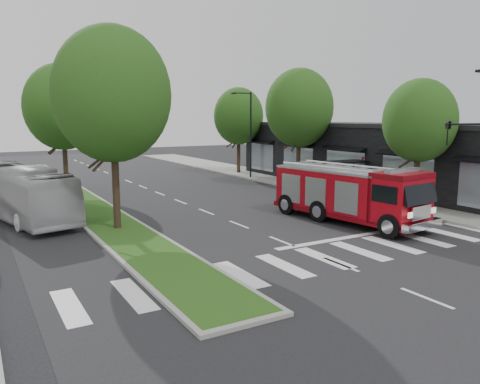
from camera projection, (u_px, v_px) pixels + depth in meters
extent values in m
plane|color=black|center=(282.00, 242.00, 21.75)|extent=(140.00, 140.00, 0.00)
cube|color=gray|center=(339.00, 190.00, 36.47)|extent=(5.00, 80.00, 0.15)
cube|color=gray|center=(72.00, 196.00, 34.14)|extent=(3.00, 50.00, 0.14)
cube|color=#284A15|center=(72.00, 195.00, 34.13)|extent=(2.60, 49.50, 0.02)
cube|color=black|center=(382.00, 157.00, 38.32)|extent=(8.00, 30.00, 5.00)
cylinder|color=black|center=(336.00, 182.00, 32.73)|extent=(0.08, 0.08, 2.50)
cylinder|color=black|center=(365.00, 179.00, 34.12)|extent=(0.08, 0.08, 2.50)
cylinder|color=black|center=(324.00, 180.00, 33.75)|extent=(0.08, 0.08, 2.50)
cylinder|color=black|center=(353.00, 177.00, 35.14)|extent=(0.08, 0.08, 2.50)
cube|color=black|center=(345.00, 162.00, 33.73)|extent=(3.20, 1.60, 0.12)
cube|color=#8C99A5|center=(338.00, 178.00, 34.53)|extent=(2.80, 0.04, 1.80)
cube|color=black|center=(344.00, 189.00, 34.05)|extent=(2.40, 0.40, 0.08)
cylinder|color=black|center=(416.00, 180.00, 28.86)|extent=(0.36, 0.36, 3.74)
ellipsoid|color=#123E11|center=(420.00, 121.00, 28.28)|extent=(4.40, 4.40, 5.06)
cylinder|color=black|center=(298.00, 160.00, 39.06)|extent=(0.36, 0.36, 4.40)
ellipsoid|color=#123E11|center=(299.00, 108.00, 38.38)|extent=(5.60, 5.60, 6.44)
cylinder|color=black|center=(239.00, 154.00, 47.64)|extent=(0.36, 0.36, 3.96)
ellipsoid|color=#123E11|center=(239.00, 116.00, 47.03)|extent=(5.00, 5.00, 5.75)
cylinder|color=black|center=(116.00, 186.00, 23.54)|extent=(0.36, 0.36, 4.62)
ellipsoid|color=#123E11|center=(112.00, 94.00, 22.83)|extent=(5.80, 5.80, 6.67)
cylinder|color=black|center=(66.00, 164.00, 35.52)|extent=(0.36, 0.36, 4.40)
ellipsoid|color=#123E11|center=(62.00, 107.00, 34.84)|extent=(5.60, 5.60, 6.44)
cube|color=black|center=(480.00, 71.00, 21.83)|extent=(0.45, 0.20, 0.12)
cylinder|color=black|center=(473.00, 124.00, 22.12)|extent=(4.00, 0.10, 0.10)
imported|color=black|center=(448.00, 133.00, 21.29)|extent=(0.18, 0.22, 1.10)
cylinder|color=black|center=(251.00, 136.00, 43.41)|extent=(0.16, 0.16, 8.00)
cylinder|color=black|center=(242.00, 93.00, 42.35)|extent=(1.80, 0.10, 0.10)
cube|color=black|center=(234.00, 93.00, 41.91)|extent=(0.45, 0.20, 0.12)
cube|color=#66050C|center=(347.00, 212.00, 25.84)|extent=(3.80, 9.37, 0.27)
cube|color=#9C0813|center=(335.00, 190.00, 26.35)|extent=(3.54, 7.22, 2.17)
cube|color=#9C0813|center=(401.00, 200.00, 23.01)|extent=(2.93, 2.27, 2.28)
cube|color=#B2B2B7|center=(336.00, 170.00, 26.17)|extent=(3.54, 7.22, 0.13)
cylinder|color=#B2B2B7|center=(324.00, 167.00, 25.55)|extent=(0.90, 6.47, 0.11)
cylinder|color=#B2B2B7|center=(348.00, 165.00, 26.71)|extent=(0.90, 6.47, 0.11)
cube|color=silver|center=(423.00, 225.00, 22.19)|extent=(2.85, 0.72, 0.38)
cube|color=#8C99A5|center=(402.00, 171.00, 22.78)|extent=(2.41, 0.67, 0.20)
cylinder|color=black|center=(390.00, 226.00, 22.19)|extent=(0.52, 1.23, 1.19)
cylinder|color=black|center=(420.00, 220.00, 23.67)|extent=(0.52, 1.23, 1.19)
cylinder|color=black|center=(319.00, 211.00, 25.77)|extent=(0.52, 1.23, 1.19)
cylinder|color=black|center=(349.00, 206.00, 27.26)|extent=(0.52, 1.23, 1.19)
cylinder|color=black|center=(287.00, 204.00, 27.82)|extent=(0.52, 1.23, 1.19)
cylinder|color=black|center=(316.00, 200.00, 29.31)|extent=(0.52, 1.23, 1.19)
imported|color=#B6B5BA|center=(23.00, 193.00, 26.26)|extent=(4.68, 11.17, 3.03)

